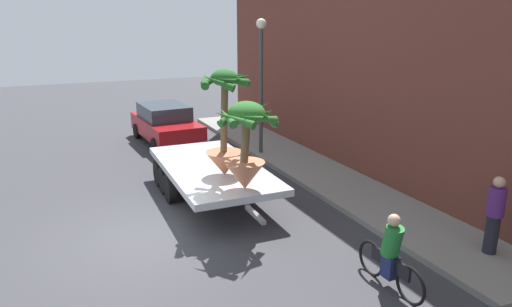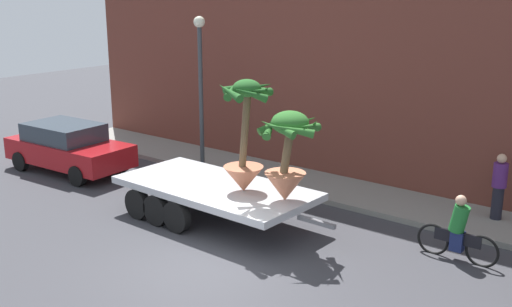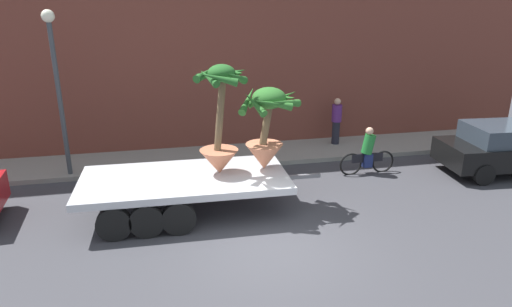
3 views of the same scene
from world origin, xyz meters
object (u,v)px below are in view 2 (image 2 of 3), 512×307
potted_palm_rear (245,142)px  cyclist (458,231)px  trailing_car (68,147)px  potted_palm_middle (288,155)px  street_lamp (200,73)px  flatbed_trailer (209,191)px  pedestrian_near_gate (499,185)px

potted_palm_rear → cyclist: bearing=17.2°
cyclist → trailing_car: 12.55m
potted_palm_rear → trailing_car: bearing=177.9°
potted_palm_middle → cyclist: potted_palm_middle is taller
potted_palm_middle → cyclist: size_ratio=1.18×
trailing_car → street_lamp: size_ratio=0.92×
cyclist → potted_palm_middle: bearing=-158.5°
potted_palm_middle → street_lamp: size_ratio=0.45×
street_lamp → trailing_car: bearing=-141.0°
flatbed_trailer → street_lamp: (-3.10, 3.07, 2.47)m
pedestrian_near_gate → street_lamp: street_lamp is taller
trailing_car → pedestrian_near_gate: size_ratio=2.60×
flatbed_trailer → potted_palm_middle: 2.76m
potted_palm_rear → potted_palm_middle: size_ratio=1.29×
flatbed_trailer → street_lamp: 5.01m
street_lamp → potted_palm_middle: bearing=-28.3°
potted_palm_middle → street_lamp: bearing=151.7°
potted_palm_rear → cyclist: potted_palm_rear is taller
potted_palm_rear → trailing_car: size_ratio=0.63×
pedestrian_near_gate → street_lamp: size_ratio=0.35×
potted_palm_rear → cyclist: size_ratio=1.52×
potted_palm_rear → pedestrian_near_gate: 6.49m
potted_palm_middle → pedestrian_near_gate: potted_palm_middle is taller
potted_palm_rear → trailing_car: potted_palm_rear is taller
potted_palm_rear → trailing_car: 7.80m
trailing_car → street_lamp: 4.98m
cyclist → trailing_car: size_ratio=0.41×
potted_palm_rear → pedestrian_near_gate: size_ratio=1.63×
potted_palm_middle → trailing_car: (-8.89, 0.21, -1.28)m
potted_palm_rear → flatbed_trailer: bearing=-177.9°
cyclist → street_lamp: (-9.11, 1.54, 2.56)m
flatbed_trailer → trailing_car: trailing_car is taller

